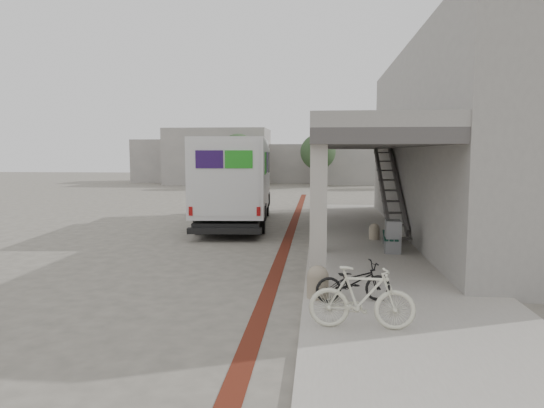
# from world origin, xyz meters

# --- Properties ---
(ground) EXTENTS (120.00, 120.00, 0.00)m
(ground) POSITION_xyz_m (0.00, 0.00, 0.00)
(ground) COLOR #605B52
(ground) RESTS_ON ground
(bike_lane_stripe) EXTENTS (0.35, 40.00, 0.01)m
(bike_lane_stripe) POSITION_xyz_m (1.00, 2.00, 0.01)
(bike_lane_stripe) COLOR #541C10
(bike_lane_stripe) RESTS_ON ground
(sidewalk) EXTENTS (4.40, 28.00, 0.12)m
(sidewalk) POSITION_xyz_m (4.00, 0.00, 0.06)
(sidewalk) COLOR #9D978C
(sidewalk) RESTS_ON ground
(transit_building) EXTENTS (7.60, 17.00, 7.00)m
(transit_building) POSITION_xyz_m (6.83, 4.50, 3.40)
(transit_building) COLOR gray
(transit_building) RESTS_ON ground
(distant_backdrop) EXTENTS (28.00, 10.00, 6.50)m
(distant_backdrop) POSITION_xyz_m (-2.84, 35.89, 2.70)
(distant_backdrop) COLOR gray
(distant_backdrop) RESTS_ON ground
(tree_left) EXTENTS (3.20, 3.20, 4.80)m
(tree_left) POSITION_xyz_m (-5.00, 28.00, 3.18)
(tree_left) COLOR #38281C
(tree_left) RESTS_ON ground
(tree_mid) EXTENTS (3.20, 3.20, 4.80)m
(tree_mid) POSITION_xyz_m (2.00, 30.00, 3.18)
(tree_mid) COLOR #38281C
(tree_mid) RESTS_ON ground
(tree_right) EXTENTS (3.20, 3.20, 4.80)m
(tree_right) POSITION_xyz_m (10.00, 29.00, 3.18)
(tree_right) COLOR #38281C
(tree_right) RESTS_ON ground
(fedex_truck) EXTENTS (3.33, 8.87, 3.71)m
(fedex_truck) POSITION_xyz_m (-1.50, 6.43, 1.98)
(fedex_truck) COLOR black
(fedex_truck) RESTS_ON ground
(bench) EXTENTS (0.60, 1.94, 0.45)m
(bench) POSITION_xyz_m (4.36, 1.05, 0.44)
(bench) COLOR slate
(bench) RESTS_ON sidewalk
(bollard_near) EXTENTS (0.45, 0.45, 0.68)m
(bollard_near) POSITION_xyz_m (2.10, -4.38, 0.46)
(bollard_near) COLOR gray
(bollard_near) RESTS_ON sidewalk
(bollard_far) EXTENTS (0.37, 0.37, 0.55)m
(bollard_far) POSITION_xyz_m (4.06, 2.73, 0.40)
(bollard_far) COLOR tan
(bollard_far) RESTS_ON sidewalk
(utility_cabinet) EXTENTS (0.47, 0.61, 0.99)m
(utility_cabinet) POSITION_xyz_m (4.36, 0.46, 0.62)
(utility_cabinet) COLOR gray
(utility_cabinet) RESTS_ON sidewalk
(bicycle_black) EXTENTS (1.66, 0.91, 0.83)m
(bicycle_black) POSITION_xyz_m (2.82, -4.59, 0.53)
(bicycle_black) COLOR black
(bicycle_black) RESTS_ON sidewalk
(bicycle_cream) EXTENTS (1.84, 0.57, 1.09)m
(bicycle_cream) POSITION_xyz_m (2.86, -6.13, 0.67)
(bicycle_cream) COLOR beige
(bicycle_cream) RESTS_ON sidewalk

